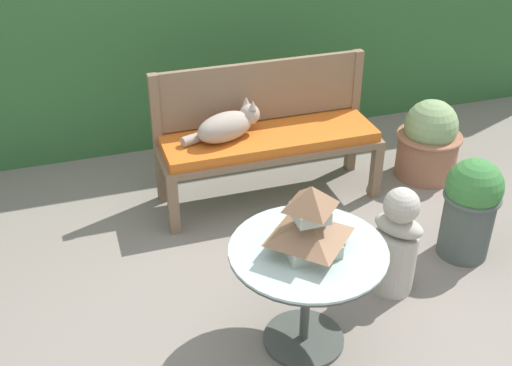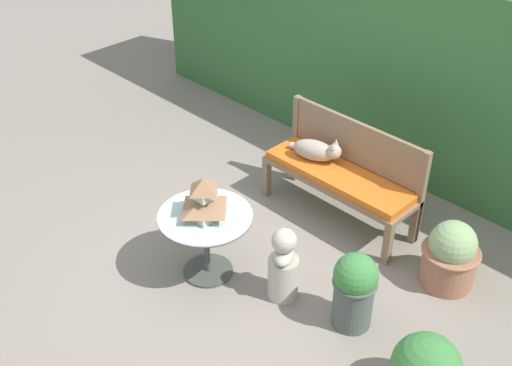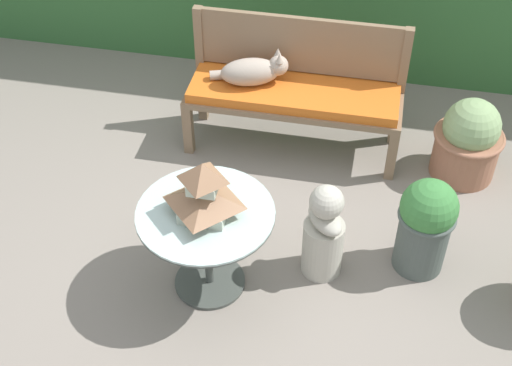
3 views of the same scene
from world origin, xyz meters
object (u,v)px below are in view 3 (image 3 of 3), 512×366
object	(u,v)px
cat	(253,71)
potted_plant_bench_left	(425,224)
garden_bench	(294,98)
garden_bust	(324,234)
patio_table	(206,228)
potted_plant_bench_right	(468,141)
pagoda_birdhouse	(204,192)

from	to	relation	value
cat	potted_plant_bench_left	distance (m)	1.46
garden_bench	garden_bust	distance (m)	1.09
garden_bench	cat	bearing A→B (deg)	178.28
patio_table	potted_plant_bench_right	size ratio (longest dim) A/B	1.29
garden_bust	patio_table	bearing A→B (deg)	-105.11
garden_bench	patio_table	xyz separation A→B (m)	(-0.25, -1.26, 0.04)
patio_table	garden_bust	xyz separation A→B (m)	(0.59, 0.22, -0.15)
patio_table	potted_plant_bench_right	xyz separation A→B (m)	(1.37, 1.21, -0.18)
garden_bench	garden_bust	world-z (taller)	garden_bust
garden_bust	potted_plant_bench_left	bearing A→B (deg)	69.21
garden_bench	potted_plant_bench_right	xyz separation A→B (m)	(1.11, -0.05, -0.14)
pagoda_birdhouse	potted_plant_bench_left	bearing A→B (deg)	18.25
cat	patio_table	bearing A→B (deg)	-107.39
patio_table	potted_plant_bench_left	distance (m)	1.18
garden_bust	cat	bearing A→B (deg)	173.86
potted_plant_bench_left	potted_plant_bench_right	world-z (taller)	potted_plant_bench_left
potted_plant_bench_right	patio_table	bearing A→B (deg)	-138.47
potted_plant_bench_right	pagoda_birdhouse	bearing A→B (deg)	-138.47
cat	potted_plant_bench_right	bearing A→B (deg)	-20.31
pagoda_birdhouse	potted_plant_bench_left	xyz separation A→B (m)	(1.12, 0.37, -0.37)
garden_bench	potted_plant_bench_left	size ratio (longest dim) A/B	2.29
garden_bench	patio_table	world-z (taller)	patio_table
cat	pagoda_birdhouse	size ratio (longest dim) A/B	1.57
cat	garden_bust	world-z (taller)	cat
cat	potted_plant_bench_right	distance (m)	1.41
garden_bust	potted_plant_bench_left	size ratio (longest dim) A/B	1.02
pagoda_birdhouse	patio_table	bearing A→B (deg)	-63.43
cat	patio_table	world-z (taller)	cat
potted_plant_bench_left	potted_plant_bench_right	bearing A→B (deg)	73.39
potted_plant_bench_left	garden_bench	bearing A→B (deg)	134.08
cat	potted_plant_bench_right	size ratio (longest dim) A/B	0.92
pagoda_birdhouse	garden_bust	distance (m)	0.75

